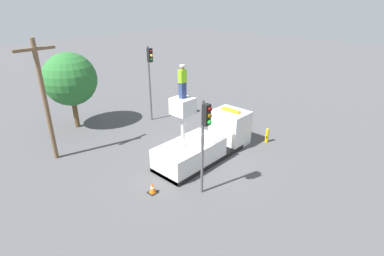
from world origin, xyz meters
name	(u,v)px	position (x,y,z in m)	size (l,w,h in m)	color
ground_plane	(200,159)	(0.00, 0.00, 0.00)	(120.00, 120.00, 0.00)	#4C4C4F
bucket_truck	(206,143)	(0.56, 0.00, 0.91)	(6.97, 2.29, 4.28)	black
worker	(182,82)	(-1.45, 0.00, 5.16)	(0.40, 0.26, 1.75)	navy
traffic_light_pole	(205,130)	(-2.48, -2.44, 3.50)	(0.34, 0.57, 4.94)	#515156
traffic_light_across	(150,70)	(2.17, 6.99, 4.11)	(0.34, 0.57, 5.84)	#515156
fire_hydrant	(267,135)	(4.86, -1.81, 0.50)	(0.46, 0.22, 1.02)	gold
traffic_cone_rear	(153,188)	(-4.22, -0.51, 0.27)	(0.46, 0.46, 0.57)	black
tree_left_bg	(70,79)	(-2.63, 10.20, 3.70)	(3.81, 3.81, 5.62)	brown
utility_pole	(44,97)	(-5.91, 6.65, 3.91)	(2.20, 0.26, 7.20)	brown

